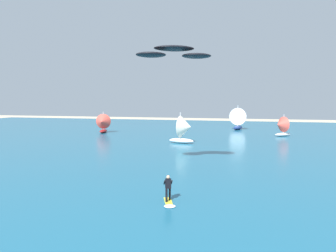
% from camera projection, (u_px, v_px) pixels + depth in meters
% --- Properties ---
extents(ocean, '(160.00, 90.00, 0.10)m').
position_uv_depth(ocean, '(213.00, 139.00, 50.38)').
color(ocean, '#1E607F').
rests_on(ocean, ground).
extents(kitesurfer, '(1.22, 2.03, 1.67)m').
position_uv_depth(kitesurfer, '(168.00, 193.00, 18.70)').
color(kitesurfer, yellow).
rests_on(kitesurfer, ocean).
extents(kite, '(6.79, 4.59, 0.99)m').
position_uv_depth(kite, '(174.00, 53.00, 25.79)').
color(kite, black).
extents(sailboat_leading, '(4.02, 3.48, 4.57)m').
position_uv_depth(sailboat_leading, '(185.00, 129.00, 44.50)').
color(sailboat_leading, white).
rests_on(sailboat_leading, ocean).
extents(sailboat_far_left, '(4.07, 4.66, 5.25)m').
position_uv_depth(sailboat_far_left, '(239.00, 118.00, 66.28)').
color(sailboat_far_left, navy).
rests_on(sailboat_far_left, ocean).
extents(sailboat_anchored_offshore, '(3.49, 3.30, 3.88)m').
position_uv_depth(sailboat_anchored_offshore, '(281.00, 126.00, 53.24)').
color(sailboat_anchored_offshore, silver).
rests_on(sailboat_anchored_offshore, ocean).
extents(sailboat_far_right, '(3.18, 3.66, 4.14)m').
position_uv_depth(sailboat_far_right, '(103.00, 123.00, 58.75)').
color(sailboat_far_right, maroon).
rests_on(sailboat_far_right, ocean).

